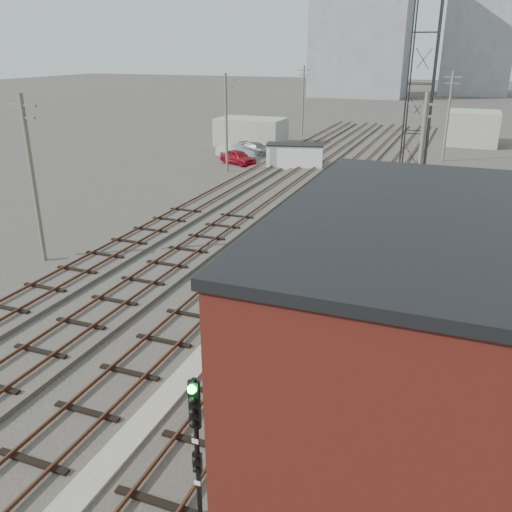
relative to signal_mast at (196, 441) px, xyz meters
The scene contains 23 objects.
ground 53.11m from the signal_mast, 94.00° to the left, with size 320.00×320.00×0.00m, color #282621.
track_right 32.03m from the signal_mast, 92.15° to the left, with size 3.20×90.00×0.39m.
track_mid_right 32.43m from the signal_mast, 99.25° to the left, with size 3.20×90.00×0.39m.
track_mid_left 33.31m from the signal_mast, 106.08° to the left, with size 3.20×90.00×0.39m.
track_left 34.63m from the signal_mast, 112.46° to the left, with size 3.20×90.00×0.39m.
platform_curb 7.98m from the signal_mast, 114.80° to the left, with size 0.90×28.00×0.26m, color gray.
brick_building 6.33m from the signal_mast, 52.35° to the left, with size 6.54×12.20×7.22m.
lattice_tower 28.43m from the signal_mast, 86.31° to the left, with size 1.60×1.60×15.00m.
utility_pole_left_a 20.85m from the signal_mast, 141.42° to the left, with size 1.80×0.24×9.00m.
utility_pole_left_b 41.31m from the signal_mast, 113.13° to the left, with size 1.80×0.24×9.00m.
utility_pole_left_c 65.02m from the signal_mast, 104.44° to the left, with size 1.80×0.24×9.00m.
utility_pole_right_a 21.24m from the signal_mast, 82.38° to the left, with size 1.80×0.24×9.00m.
utility_pole_right_b 51.05m from the signal_mast, 86.85° to the left, with size 1.80×0.24×9.00m.
apartment_left 130.36m from the signal_mast, 99.63° to the left, with size 22.00×14.00×30.00m, color gray.
apartment_right 143.38m from the signal_mast, 88.28° to the left, with size 16.00×12.00×26.00m, color gray.
shed_left 56.48m from the signal_mast, 110.42° to the left, with size 8.00×5.00×3.20m, color gray.
shed_right 63.15m from the signal_mast, 85.19° to the left, with size 6.00×6.00×4.00m, color gray.
signal_mast is the anchor object (origin of this frame).
switch_stand 26.67m from the signal_mast, 101.40° to the left, with size 0.42×0.42×1.46m.
site_trailer 43.35m from the signal_mast, 104.30° to the left, with size 6.02×3.72×2.35m.
car_red 44.81m from the signal_mast, 111.80° to the left, with size 1.70×4.22×1.44m, color maroon.
car_silver 47.31m from the signal_mast, 112.19° to the left, with size 1.62×4.65×1.53m, color #B4B6BC.
car_grey 50.50m from the signal_mast, 109.58° to the left, with size 1.73×4.26×1.24m, color slate.
Camera 1 is at (8.74, -2.02, 11.10)m, focal length 38.00 mm.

